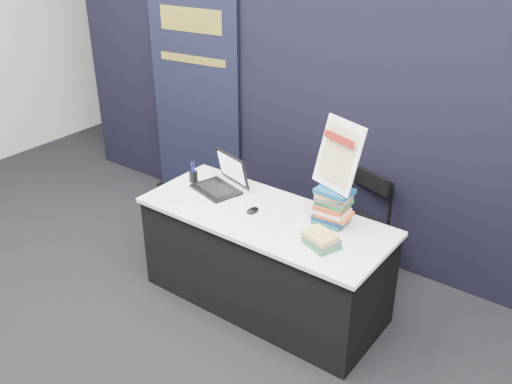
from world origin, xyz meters
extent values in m
plane|color=black|center=(0.00, 0.00, 0.00)|extent=(8.00, 8.00, 0.00)
cube|color=beige|center=(0.00, 4.00, 1.75)|extent=(8.00, 0.02, 3.50)
cube|color=black|center=(0.00, 1.60, 1.20)|extent=(6.00, 0.08, 2.40)
cube|color=black|center=(0.00, 0.55, 0.36)|extent=(1.76, 0.71, 0.72)
cube|color=white|center=(0.00, 0.55, 0.73)|extent=(1.80, 0.75, 0.03)
cube|color=black|center=(-0.51, 0.62, 0.76)|extent=(0.41, 0.34, 0.02)
cube|color=black|center=(-0.51, 0.75, 0.90)|extent=(0.36, 0.16, 0.25)
cube|color=white|center=(-0.51, 0.74, 0.90)|extent=(0.30, 0.12, 0.20)
ellipsoid|color=black|center=(-0.09, 0.52, 0.77)|extent=(0.08, 0.11, 0.03)
cube|color=silver|center=(-0.67, 0.40, 0.75)|extent=(0.31, 0.26, 0.00)
cube|color=silver|center=(-0.72, 0.36, 0.75)|extent=(0.31, 0.24, 0.00)
cube|color=silver|center=(-0.46, 0.54, 0.75)|extent=(0.39, 0.33, 0.00)
cylinder|color=black|center=(-0.75, 0.64, 0.79)|extent=(0.08, 0.08, 0.08)
cube|color=#15524C|center=(0.44, 0.72, 0.76)|extent=(0.22, 0.18, 0.03)
cube|color=navy|center=(0.44, 0.72, 0.79)|extent=(0.22, 0.18, 0.03)
cube|color=#EB5721|center=(0.44, 0.72, 0.82)|extent=(0.22, 0.18, 0.03)
cube|color=beige|center=(0.44, 0.72, 0.85)|extent=(0.22, 0.18, 0.03)
cube|color=#B03B1C|center=(0.44, 0.72, 0.88)|extent=(0.22, 0.18, 0.03)
cube|color=#1D6D37|center=(0.44, 0.72, 0.91)|extent=(0.22, 0.18, 0.03)
cube|color=#505156|center=(0.44, 0.72, 0.94)|extent=(0.22, 0.18, 0.03)
cube|color=tan|center=(0.44, 0.72, 0.97)|extent=(0.22, 0.18, 0.03)
cube|color=navy|center=(0.44, 0.72, 1.00)|extent=(0.22, 0.18, 0.03)
cube|color=#1D6D37|center=(0.52, 0.43, 0.76)|extent=(0.24, 0.21, 0.03)
cube|color=#505156|center=(0.52, 0.43, 0.79)|extent=(0.24, 0.21, 0.03)
cube|color=tan|center=(0.52, 0.43, 0.82)|extent=(0.24, 0.21, 0.03)
cube|color=black|center=(0.44, 0.71, 1.03)|extent=(0.22, 0.09, 0.02)
cylinder|color=black|center=(0.34, 0.79, 1.16)|extent=(0.05, 0.11, 0.33)
cylinder|color=black|center=(0.53, 0.79, 1.16)|extent=(0.05, 0.11, 0.33)
cube|color=white|center=(0.44, 0.75, 1.24)|extent=(0.37, 0.23, 0.45)
cube|color=#C8BA7D|center=(0.44, 0.75, 1.24)|extent=(0.29, 0.18, 0.36)
cube|color=maroon|center=(0.44, 0.74, 1.36)|extent=(0.27, 0.10, 0.05)
cube|color=black|center=(-1.45, 1.45, 0.05)|extent=(0.98, 0.23, 0.09)
cube|color=black|center=(-1.45, 1.47, 1.15)|extent=(0.91, 0.16, 2.29)
cube|color=gold|center=(-1.45, 1.45, 1.78)|extent=(0.63, 0.09, 0.21)
cube|color=gold|center=(-1.45, 1.45, 1.43)|extent=(0.68, 0.10, 0.07)
cylinder|color=black|center=(0.18, 1.16, 0.19)|extent=(0.02, 0.02, 0.39)
cylinder|color=black|center=(0.53, 1.16, 0.19)|extent=(0.02, 0.02, 0.39)
cylinder|color=black|center=(0.18, 1.50, 0.19)|extent=(0.02, 0.02, 0.39)
cylinder|color=black|center=(0.53, 1.50, 0.19)|extent=(0.02, 0.02, 0.39)
cube|color=black|center=(0.36, 1.33, 0.41)|extent=(0.45, 0.45, 0.03)
cube|color=black|center=(0.36, 1.50, 0.73)|extent=(0.34, 0.13, 0.14)
camera|label=1|loc=(2.01, -2.26, 2.72)|focal=40.00mm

